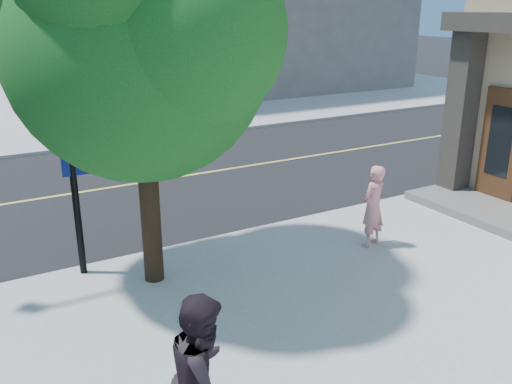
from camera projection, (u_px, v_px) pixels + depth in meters
ground at (39, 281)px, 9.51m from camera, size 140.00×140.00×0.00m
road_ew at (7, 204)px, 13.20m from camera, size 140.00×9.00×0.01m
sidewalk_ne at (211, 84)px, 33.51m from camera, size 29.00×25.00×0.12m
man_on_phone at (373, 206)px, 10.41m from camera, size 0.66×0.51×1.61m
pedestrian at (205, 380)px, 5.37m from camera, size 1.11×1.15×1.86m
street_tree at (145, 16)px, 8.03m from camera, size 4.99×4.54×6.62m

